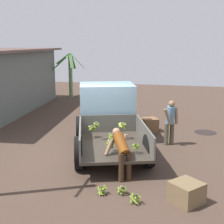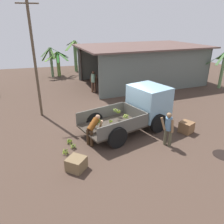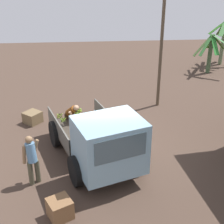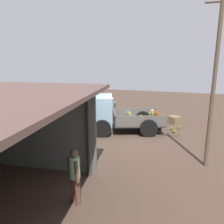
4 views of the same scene
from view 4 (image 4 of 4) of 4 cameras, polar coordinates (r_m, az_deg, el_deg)
ground at (r=12.58m, az=3.14°, el=-5.62°), size 36.00×36.00×0.00m
mud_patch_0 at (r=16.95m, az=-4.95°, el=-0.60°), size 0.89×0.89×0.01m
cargo_truck at (r=12.68m, az=-1.70°, el=-0.13°), size 4.96×3.36×2.12m
utility_pole at (r=8.84m, az=25.12°, el=7.23°), size 1.13×0.15×6.48m
person_foreground_visitor at (r=14.87m, az=-0.00°, el=1.01°), size 0.59×0.53×1.63m
person_worker_loading at (r=13.24m, az=11.65°, el=-1.40°), size 0.83×0.84×1.31m
person_bystander_near_shed at (r=6.57m, az=-9.72°, el=-15.69°), size 0.57×0.46×1.68m
banana_bunch_on_ground_0 at (r=13.94m, az=17.17°, el=-3.70°), size 0.28×0.28×0.25m
banana_bunch_on_ground_1 at (r=13.13m, az=16.07°, el=-4.77°), size 0.27×0.27×0.23m
banana_bunch_on_ground_2 at (r=13.59m, az=15.61°, el=-4.10°), size 0.26×0.27×0.22m
wooden_crate_0 at (r=15.00m, az=16.00°, el=-2.00°), size 0.90×0.90×0.49m
wooden_crate_1 at (r=14.74m, az=-6.91°, el=-1.69°), size 0.80×0.80×0.56m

